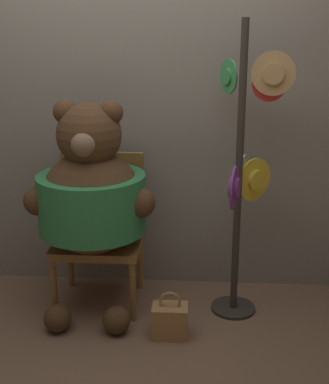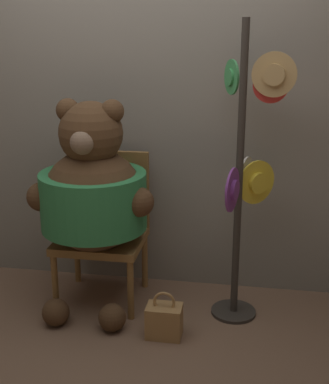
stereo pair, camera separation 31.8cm
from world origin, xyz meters
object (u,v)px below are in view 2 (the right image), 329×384
Objects in this scene: chair at (104,223)px; teddy_bear at (93,194)px; handbag_on_ground at (164,320)px; hat_display_rack at (247,173)px.

teddy_bear reaches higher than chair.
hat_display_rack is at bearing 39.43° from handbag_on_ground.
hat_display_rack is (0.90, -0.11, 0.41)m from chair.
hat_display_rack is (0.92, 0.06, 0.16)m from teddy_bear.
hat_display_rack is at bearing -6.83° from chair.
handbag_on_ground is (0.48, -0.46, -0.40)m from chair.
chair is 1.00m from hat_display_rack.
hat_display_rack is 0.98m from handbag_on_ground.
handbag_on_ground is (0.49, -0.29, -0.65)m from teddy_bear.
handbag_on_ground is (-0.43, -0.35, -0.81)m from hat_display_rack.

